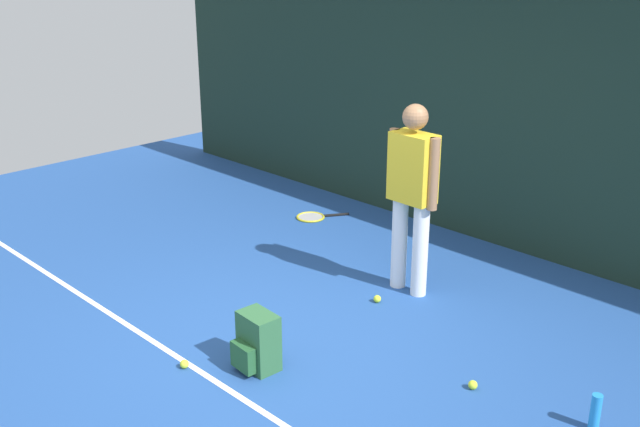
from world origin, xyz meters
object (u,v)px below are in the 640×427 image
object	(u,v)px
water_bottle	(595,412)
tennis_racket	(313,217)
tennis_player	(412,188)
tennis_ball_mid_court	(377,299)
tennis_ball_by_fence	(184,364)
backpack	(257,343)
tennis_ball_near_player	(473,385)

from	to	relation	value
water_bottle	tennis_racket	bearing A→B (deg)	160.40
tennis_player	tennis_ball_mid_court	world-z (taller)	tennis_player
tennis_ball_by_fence	water_bottle	xyz separation A→B (m)	(2.48, 1.44, 0.10)
tennis_racket	water_bottle	xyz separation A→B (m)	(4.06, -1.44, 0.12)
tennis_racket	backpack	xyz separation A→B (m)	(1.96, -2.50, 0.20)
tennis_ball_mid_court	tennis_player	bearing A→B (deg)	85.45
tennis_racket	backpack	bearing A→B (deg)	70.05
tennis_racket	backpack	world-z (taller)	backpack
backpack	tennis_ball_mid_court	world-z (taller)	backpack
tennis_racket	water_bottle	distance (m)	4.31
tennis_player	water_bottle	size ratio (longest dim) A/B	6.56
tennis_racket	backpack	distance (m)	3.18
tennis_player	water_bottle	xyz separation A→B (m)	(2.14, -0.76, -0.84)
tennis_ball_near_player	tennis_ball_mid_court	distance (m)	1.46
tennis_ball_near_player	water_bottle	world-z (taller)	water_bottle
tennis_ball_by_fence	water_bottle	distance (m)	2.87
tennis_ball_mid_court	tennis_racket	bearing A→B (deg)	150.44
tennis_player	tennis_ball_near_player	world-z (taller)	tennis_player
backpack	tennis_ball_near_player	xyz separation A→B (m)	(1.28, 0.89, -0.18)
backpack	tennis_ball_by_fence	xyz separation A→B (m)	(-0.38, -0.39, -0.18)
tennis_ball_near_player	tennis_ball_mid_court	world-z (taller)	same
tennis_racket	tennis_ball_by_fence	bearing A→B (deg)	60.64
tennis_ball_near_player	tennis_ball_mid_court	xyz separation A→B (m)	(-1.35, 0.54, 0.00)
backpack	water_bottle	distance (m)	2.35
backpack	tennis_ball_near_player	size ratio (longest dim) A/B	6.67
backpack	water_bottle	size ratio (longest dim) A/B	1.70
tennis_ball_near_player	tennis_racket	bearing A→B (deg)	153.62
backpack	water_bottle	xyz separation A→B (m)	(2.10, 1.05, -0.08)
tennis_ball_near_player	tennis_ball_by_fence	world-z (taller)	same
backpack	tennis_ball_near_player	distance (m)	1.57
tennis_ball_near_player	tennis_ball_by_fence	bearing A→B (deg)	-142.52
tennis_ball_mid_court	tennis_ball_by_fence	bearing A→B (deg)	-99.75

